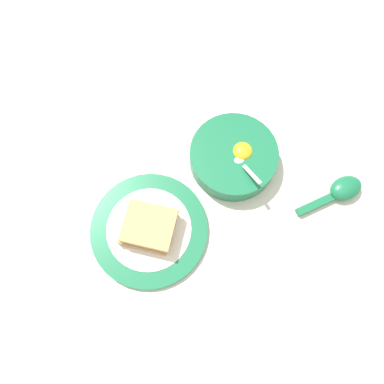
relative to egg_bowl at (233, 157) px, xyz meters
name	(u,v)px	position (x,y,z in m)	size (l,w,h in m)	color
ground_plane	(260,210)	(0.03, -0.11, -0.02)	(3.00, 3.00, 0.00)	silver
egg_bowl	(233,157)	(0.00, 0.00, 0.00)	(0.17, 0.17, 0.07)	#196B42
toast_plate	(149,230)	(-0.19, -0.10, -0.02)	(0.22, 0.22, 0.01)	#196B42
toast_sandwich	(149,227)	(-0.19, -0.10, 0.01)	(0.12, 0.11, 0.04)	tan
soup_spoon	(342,192)	(0.19, -0.12, -0.01)	(0.14, 0.06, 0.03)	#196B42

